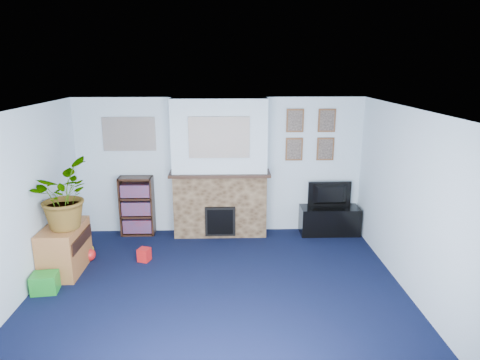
{
  "coord_description": "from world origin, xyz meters",
  "views": [
    {
      "loc": [
        0.14,
        -5.09,
        2.93
      ],
      "look_at": [
        0.31,
        0.76,
        1.35
      ],
      "focal_mm": 32.0,
      "sensor_mm": 36.0,
      "label": 1
    }
  ],
  "objects_px": {
    "tv_stand": "(329,221)",
    "sideboard": "(65,248)",
    "bookshelf": "(137,207)",
    "television": "(331,195)"
  },
  "relations": [
    {
      "from": "tv_stand",
      "to": "sideboard",
      "type": "height_order",
      "value": "sideboard"
    },
    {
      "from": "tv_stand",
      "to": "bookshelf",
      "type": "relative_size",
      "value": 0.99
    },
    {
      "from": "television",
      "to": "sideboard",
      "type": "xyz_separation_m",
      "value": [
        -4.18,
        -1.34,
        -0.36
      ]
    },
    {
      "from": "tv_stand",
      "to": "bookshelf",
      "type": "distance_m",
      "value": 3.42
    },
    {
      "from": "sideboard",
      "to": "bookshelf",
      "type": "bearing_deg",
      "value": 60.87
    },
    {
      "from": "bookshelf",
      "to": "tv_stand",
      "type": "bearing_deg",
      "value": -1.29
    },
    {
      "from": "television",
      "to": "bookshelf",
      "type": "relative_size",
      "value": 0.73
    },
    {
      "from": "tv_stand",
      "to": "sideboard",
      "type": "distance_m",
      "value": 4.39
    },
    {
      "from": "tv_stand",
      "to": "television",
      "type": "height_order",
      "value": "television"
    },
    {
      "from": "tv_stand",
      "to": "bookshelf",
      "type": "height_order",
      "value": "bookshelf"
    }
  ]
}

